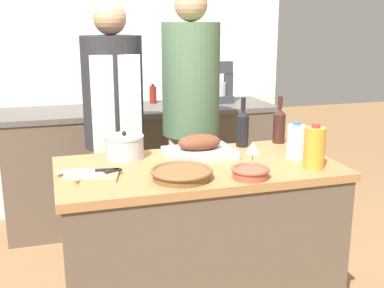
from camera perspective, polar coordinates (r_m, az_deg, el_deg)
kitchen_island at (r=2.54m, az=0.70°, el=-12.40°), size 1.38×0.70×0.92m
back_counter at (r=3.95m, az=-6.03°, el=-2.37°), size 2.15×0.60×0.94m
back_wall at (r=4.14m, az=-7.25°, el=9.74°), size 2.65×0.10×2.55m
roasting_pan at (r=2.49m, az=0.88°, el=-0.53°), size 0.36×0.25×0.12m
wicker_basket at (r=2.16m, az=-1.26°, el=-3.50°), size 0.28×0.28×0.05m
cutting_board at (r=2.23m, az=-11.86°, el=-3.69°), size 0.27×0.22×0.02m
stock_pot at (r=2.50m, az=-7.99°, el=-0.32°), size 0.20×0.20×0.14m
mixing_bowl at (r=2.18m, az=6.93°, el=-3.32°), size 0.17×0.17×0.05m
juice_jug at (r=2.36m, az=14.32°, el=-0.45°), size 0.10×0.10×0.22m
milk_jug at (r=2.52m, az=12.21°, el=0.31°), size 0.09×0.09×0.19m
wine_bottle_green at (r=2.82m, az=10.30°, el=2.27°), size 0.07×0.07×0.27m
wine_bottle_dark at (r=2.71m, az=6.02°, el=2.00°), size 0.07×0.07×0.28m
wine_glass_left at (r=2.32m, az=7.21°, el=-0.56°), size 0.07×0.07×0.13m
wine_glass_right at (r=2.46m, az=14.44°, el=0.03°), size 0.07×0.07×0.13m
knife_chef at (r=2.26m, az=-12.00°, el=-3.12°), size 0.28×0.07×0.01m
knife_paring at (r=2.20m, az=-10.88°, el=-3.50°), size 0.23×0.12×0.01m
stand_mixer at (r=4.02m, az=3.51°, el=6.92°), size 0.18×0.14×0.34m
condiment_bottle_tall at (r=3.95m, az=-7.36°, el=5.56°), size 0.07×0.07×0.14m
condiment_bottle_short at (r=4.01m, az=-4.65°, el=5.85°), size 0.06×0.06×0.16m
condiment_bottle_extra at (r=3.71m, az=-11.50°, el=5.12°), size 0.06×0.06×0.18m
person_cook_aproned at (r=3.09m, az=-9.19°, el=1.93°), size 0.37×0.38×1.72m
person_cook_guest at (r=3.19m, az=-0.13°, el=3.47°), size 0.37×0.37×1.81m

